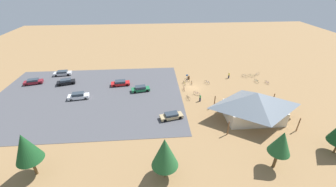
{
  "coord_description": "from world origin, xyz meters",
  "views": [
    {
      "loc": [
        9.86,
        46.79,
        25.06
      ],
      "look_at": [
        6.55,
        4.65,
        1.2
      ],
      "focal_mm": 22.72,
      "sensor_mm": 36.0,
      "label": 1
    }
  ],
  "objects_px": {
    "lot_sign": "(187,77)",
    "car_silver_second_row": "(63,73)",
    "car_maroon_by_curb": "(33,82)",
    "bicycle_purple_edge_north": "(267,82)",
    "bicycle_blue_lone_east": "(207,82)",
    "car_white_back_corner": "(78,96)",
    "bicycle_black_near_sign": "(188,98)",
    "trash_bin": "(189,78)",
    "car_black_mid_lot": "(66,82)",
    "bicycle_yellow_near_porch": "(184,83)",
    "bicycle_red_front_row": "(184,89)",
    "bicycle_white_yard_left": "(257,74)",
    "bicycle_white_back_row": "(244,76)",
    "car_tan_front_row": "(171,116)",
    "pine_west": "(281,143)",
    "car_green_far_end": "(141,89)",
    "visitor_at_bikes": "(229,75)",
    "visitor_near_lot": "(200,98)",
    "bicycle_orange_yard_center": "(192,83)",
    "bike_pavilion": "(255,104)",
    "car_red_near_entry": "(120,83)",
    "pine_midwest": "(26,148)",
    "bicycle_silver_edge_south": "(187,80)",
    "bicycle_teal_yard_front": "(256,81)",
    "pine_center": "(165,153)",
    "bicycle_green_mid_cluster": "(251,76)",
    "bicycle_purple_trailside": "(197,94)"
  },
  "relations": [
    {
      "from": "bicycle_black_near_sign",
      "to": "car_silver_second_row",
      "type": "bearing_deg",
      "value": -25.53
    },
    {
      "from": "lot_sign",
      "to": "car_silver_second_row",
      "type": "distance_m",
      "value": 34.97
    },
    {
      "from": "bicycle_teal_yard_front",
      "to": "car_maroon_by_curb",
      "type": "distance_m",
      "value": 58.34
    },
    {
      "from": "car_white_back_corner",
      "to": "visitor_near_lot",
      "type": "height_order",
      "value": "visitor_near_lot"
    },
    {
      "from": "bicycle_black_near_sign",
      "to": "car_green_far_end",
      "type": "bearing_deg",
      "value": -23.14
    },
    {
      "from": "bike_pavilion",
      "to": "bicycle_orange_yard_center",
      "type": "xyz_separation_m",
      "value": [
        9.3,
        -15.87,
        -2.97
      ]
    },
    {
      "from": "pine_center",
      "to": "bicycle_white_yard_left",
      "type": "bearing_deg",
      "value": -131.28
    },
    {
      "from": "lot_sign",
      "to": "visitor_near_lot",
      "type": "distance_m",
      "value": 10.17
    },
    {
      "from": "bicycle_red_front_row",
      "to": "bicycle_silver_edge_south",
      "type": "bearing_deg",
      "value": -107.63
    },
    {
      "from": "bicycle_yellow_near_porch",
      "to": "bicycle_red_front_row",
      "type": "relative_size",
      "value": 1.06
    },
    {
      "from": "bicycle_green_mid_cluster",
      "to": "car_maroon_by_curb",
      "type": "height_order",
      "value": "car_maroon_by_curb"
    },
    {
      "from": "bicycle_white_back_row",
      "to": "bicycle_orange_yard_center",
      "type": "bearing_deg",
      "value": 10.82
    },
    {
      "from": "bicycle_blue_lone_east",
      "to": "bicycle_white_yard_left",
      "type": "relative_size",
      "value": 0.91
    },
    {
      "from": "car_maroon_by_curb",
      "to": "visitor_near_lot",
      "type": "relative_size",
      "value": 2.75
    },
    {
      "from": "pine_west",
      "to": "car_maroon_by_curb",
      "type": "relative_size",
      "value": 1.38
    },
    {
      "from": "bicycle_silver_edge_south",
      "to": "car_green_far_end",
      "type": "distance_m",
      "value": 13.03
    },
    {
      "from": "car_maroon_by_curb",
      "to": "visitor_near_lot",
      "type": "distance_m",
      "value": 43.0
    },
    {
      "from": "bicycle_purple_edge_north",
      "to": "bicycle_blue_lone_east",
      "type": "xyz_separation_m",
      "value": [
        15.58,
        -1.25,
        0.05
      ]
    },
    {
      "from": "visitor_at_bikes",
      "to": "car_green_far_end",
      "type": "bearing_deg",
      "value": 13.32
    },
    {
      "from": "bicycle_yellow_near_porch",
      "to": "car_green_far_end",
      "type": "xyz_separation_m",
      "value": [
        11.14,
        2.77,
        0.34
      ]
    },
    {
      "from": "bicycle_orange_yard_center",
      "to": "pine_midwest",
      "type": "bearing_deg",
      "value": 44.28
    },
    {
      "from": "lot_sign",
      "to": "car_green_far_end",
      "type": "relative_size",
      "value": 0.48
    },
    {
      "from": "car_red_near_entry",
      "to": "lot_sign",
      "type": "bearing_deg",
      "value": -177.44
    },
    {
      "from": "bicycle_purple_edge_north",
      "to": "car_black_mid_lot",
      "type": "xyz_separation_m",
      "value": [
        52.09,
        -3.72,
        0.39
      ]
    },
    {
      "from": "bicycle_white_back_row",
      "to": "bicycle_black_near_sign",
      "type": "height_order",
      "value": "bicycle_black_near_sign"
    },
    {
      "from": "visitor_at_bikes",
      "to": "car_silver_second_row",
      "type": "bearing_deg",
      "value": -6.83
    },
    {
      "from": "bicycle_teal_yard_front",
      "to": "visitor_near_lot",
      "type": "xyz_separation_m",
      "value": [
        16.88,
        8.28,
        0.52
      ]
    },
    {
      "from": "bicycle_red_front_row",
      "to": "car_tan_front_row",
      "type": "bearing_deg",
      "value": 70.12
    },
    {
      "from": "bike_pavilion",
      "to": "bicycle_purple_edge_north",
      "type": "distance_m",
      "value": 18.03
    },
    {
      "from": "bicycle_blue_lone_east",
      "to": "car_tan_front_row",
      "type": "relative_size",
      "value": 0.32
    },
    {
      "from": "bike_pavilion",
      "to": "bicycle_teal_yard_front",
      "type": "xyz_separation_m",
      "value": [
        -7.94,
        -15.46,
        -2.93
      ]
    },
    {
      "from": "car_white_back_corner",
      "to": "bicycle_black_near_sign",
      "type": "bearing_deg",
      "value": 174.94
    },
    {
      "from": "bicycle_green_mid_cluster",
      "to": "car_black_mid_lot",
      "type": "distance_m",
      "value": 49.73
    },
    {
      "from": "trash_bin",
      "to": "car_black_mid_lot",
      "type": "xyz_separation_m",
      "value": [
        32.15,
        0.57,
        0.29
      ]
    },
    {
      "from": "bicycle_purple_edge_north",
      "to": "bicycle_silver_edge_south",
      "type": "height_order",
      "value": "bicycle_silver_edge_south"
    },
    {
      "from": "car_silver_second_row",
      "to": "car_maroon_by_curb",
      "type": "bearing_deg",
      "value": 41.89
    },
    {
      "from": "pine_west",
      "to": "car_green_far_end",
      "type": "height_order",
      "value": "pine_west"
    },
    {
      "from": "car_red_near_entry",
      "to": "pine_midwest",
      "type": "bearing_deg",
      "value": 71.99
    },
    {
      "from": "pine_west",
      "to": "bicycle_white_back_row",
      "type": "bearing_deg",
      "value": -104.41
    },
    {
      "from": "trash_bin",
      "to": "car_green_far_end",
      "type": "relative_size",
      "value": 0.2
    },
    {
      "from": "pine_west",
      "to": "bicycle_white_yard_left",
      "type": "relative_size",
      "value": 3.94
    },
    {
      "from": "lot_sign",
      "to": "bicycle_silver_edge_south",
      "type": "relative_size",
      "value": 1.78
    },
    {
      "from": "car_silver_second_row",
      "to": "bicycle_orange_yard_center",
      "type": "bearing_deg",
      "value": 166.96
    },
    {
      "from": "lot_sign",
      "to": "car_green_far_end",
      "type": "height_order",
      "value": "lot_sign"
    },
    {
      "from": "bicycle_white_back_row",
      "to": "lot_sign",
      "type": "bearing_deg",
      "value": 5.39
    },
    {
      "from": "lot_sign",
      "to": "pine_midwest",
      "type": "xyz_separation_m",
      "value": [
        26.12,
        27.88,
        3.61
      ]
    },
    {
      "from": "visitor_at_bikes",
      "to": "visitor_near_lot",
      "type": "xyz_separation_m",
      "value": [
        10.38,
        11.35,
        -0.0
      ]
    },
    {
      "from": "bicycle_blue_lone_east",
      "to": "car_tan_front_row",
      "type": "distance_m",
      "value": 18.11
    },
    {
      "from": "pine_midwest",
      "to": "car_tan_front_row",
      "type": "distance_m",
      "value": 24.04
    },
    {
      "from": "bicycle_purple_trailside",
      "to": "bicycle_silver_edge_south",
      "type": "bearing_deg",
      "value": -81.76
    }
  ]
}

